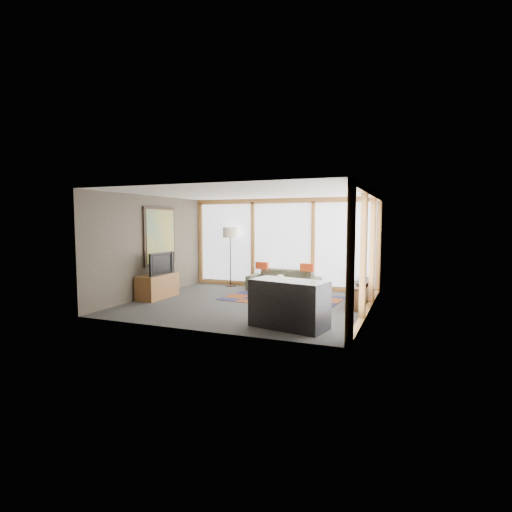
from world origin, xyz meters
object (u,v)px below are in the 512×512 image
at_px(television, 159,263).
at_px(bar_counter, 289,304).
at_px(sofa, 284,280).
at_px(coffee_table, 276,290).
at_px(bookshelf, 361,293).
at_px(floor_lamp, 230,257).
at_px(tv_console, 158,286).

distance_m(television, bar_counter, 4.17).
height_order(television, bar_counter, television).
bearing_deg(sofa, coffee_table, -81.51).
height_order(bookshelf, television, television).
bearing_deg(floor_lamp, tv_console, -110.91).
distance_m(sofa, tv_console, 3.43).
distance_m(floor_lamp, tv_console, 2.62).
height_order(tv_console, television, television).
bearing_deg(bookshelf, tv_console, -165.65).
bearing_deg(tv_console, floor_lamp, 69.09).
distance_m(coffee_table, bar_counter, 2.96).
distance_m(tv_console, bar_counter, 4.21).
height_order(coffee_table, tv_console, tv_console).
distance_m(floor_lamp, bookshelf, 4.18).
bearing_deg(tv_console, bookshelf, 14.35).
relative_size(sofa, bookshelf, 1.01).
bearing_deg(bar_counter, bookshelf, 83.79).
distance_m(floor_lamp, television, 2.54).
distance_m(sofa, bar_counter, 3.87).
bearing_deg(sofa, bookshelf, -20.47).
bearing_deg(sofa, tv_console, -138.92).
distance_m(floor_lamp, bar_counter, 4.93).
height_order(floor_lamp, bar_counter, floor_lamp).
bearing_deg(coffee_table, television, -155.59).
height_order(sofa, floor_lamp, floor_lamp).
bearing_deg(floor_lamp, bar_counter, -51.92).
relative_size(coffee_table, bookshelf, 0.58).
xyz_separation_m(floor_lamp, bar_counter, (3.03, -3.87, -0.45)).
xyz_separation_m(sofa, floor_lamp, (-1.75, 0.22, 0.59)).
bearing_deg(bookshelf, bar_counter, -108.97).
xyz_separation_m(sofa, tv_console, (-2.66, -2.16, 0.01)).
height_order(sofa, television, television).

